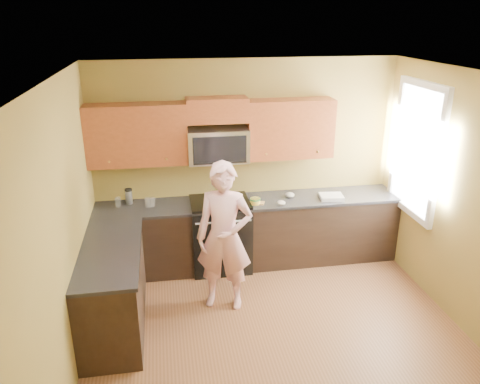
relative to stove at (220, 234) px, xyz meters
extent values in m
plane|color=brown|center=(0.40, -1.68, -0.47)|extent=(4.00, 4.00, 0.00)
plane|color=white|center=(0.40, -1.68, 2.23)|extent=(4.00, 4.00, 0.00)
plane|color=olive|center=(0.40, 0.32, 0.88)|extent=(4.00, 0.00, 4.00)
plane|color=olive|center=(0.40, -3.67, 0.88)|extent=(4.00, 0.00, 4.00)
plane|color=olive|center=(-1.60, -1.68, 0.88)|extent=(0.00, 4.00, 4.00)
plane|color=olive|center=(2.40, -1.68, 0.88)|extent=(0.00, 4.00, 4.00)
cube|color=black|center=(0.40, 0.02, -0.03)|extent=(4.00, 0.60, 0.88)
cube|color=black|center=(-1.30, -1.08, -0.03)|extent=(0.60, 1.60, 0.88)
cube|color=black|center=(0.40, 0.01, 0.43)|extent=(4.00, 0.62, 0.04)
cube|color=black|center=(-1.29, -1.08, 0.43)|extent=(0.62, 1.60, 0.04)
cube|color=brown|center=(0.00, 0.16, 1.62)|extent=(0.76, 0.33, 0.30)
imported|color=pink|center=(-0.07, -0.89, 0.39)|extent=(0.73, 0.58, 1.74)
cube|color=#B27F47|center=(0.51, -0.11, 0.45)|extent=(0.14, 0.14, 0.01)
ellipsoid|color=silver|center=(0.76, -0.21, 0.48)|extent=(0.11, 0.12, 0.06)
ellipsoid|color=silver|center=(0.95, 0.04, 0.48)|extent=(0.15, 0.16, 0.07)
cube|color=white|center=(1.47, -0.09, 0.47)|extent=(0.33, 0.28, 0.05)
cylinder|color=silver|center=(-1.29, 0.10, 0.51)|extent=(0.09, 0.09, 0.12)
cylinder|color=silver|center=(-0.92, 0.03, 0.51)|extent=(0.09, 0.09, 0.12)
cylinder|color=silver|center=(-0.86, 0.04, 0.51)|extent=(0.08, 0.08, 0.12)
camera|label=1|loc=(-0.69, -5.56, 2.74)|focal=35.01mm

